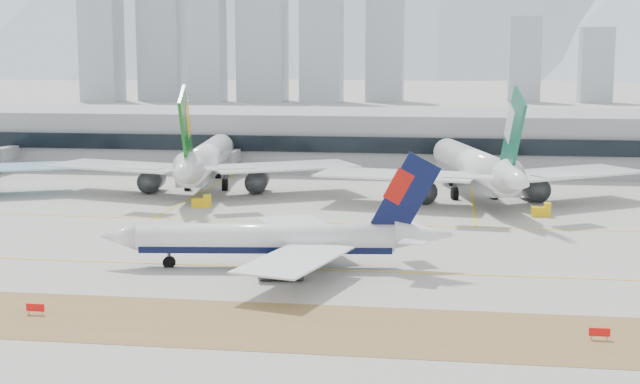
% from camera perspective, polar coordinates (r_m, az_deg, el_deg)
% --- Properties ---
extents(ground, '(3000.00, 3000.00, 0.00)m').
position_cam_1_polar(ground, '(131.00, -0.35, -4.44)').
color(ground, '#A6A39C').
rests_on(ground, ground).
extents(taxiing_airliner, '(50.13, 43.27, 16.85)m').
position_cam_1_polar(taxiing_airliner, '(126.20, -2.66, -3.07)').
color(taxiing_airliner, white).
rests_on(taxiing_airliner, ground).
extents(widebody_eva, '(68.84, 67.86, 24.73)m').
position_cam_1_polar(widebody_eva, '(199.19, -7.37, 1.93)').
color(widebody_eva, white).
rests_on(widebody_eva, ground).
extents(widebody_cathay, '(67.85, 67.58, 24.85)m').
position_cam_1_polar(widebody_cathay, '(187.90, 9.99, 1.48)').
color(widebody_cathay, white).
rests_on(widebody_cathay, ground).
extents(terminal, '(280.00, 43.10, 15.00)m').
position_cam_1_polar(terminal, '(242.72, 3.80, 3.41)').
color(terminal, gray).
rests_on(terminal, ground).
extents(hold_sign_left, '(2.20, 0.15, 1.35)m').
position_cam_1_polar(hold_sign_left, '(109.23, -17.76, -7.07)').
color(hold_sign_left, red).
rests_on(hold_sign_left, ground).
extents(hold_sign_right, '(2.20, 0.15, 1.35)m').
position_cam_1_polar(hold_sign_right, '(99.69, 17.46, -8.57)').
color(hold_sign_right, red).
rests_on(hold_sign_right, ground).
extents(gse_b, '(3.55, 2.00, 2.60)m').
position_cam_1_polar(gse_b, '(178.47, -7.55, -0.64)').
color(gse_b, yellow).
rests_on(gse_b, ground).
extents(gse_c, '(3.55, 2.00, 2.60)m').
position_cam_1_polar(gse_c, '(172.05, 14.00, -1.18)').
color(gse_c, yellow).
rests_on(gse_c, ground).
extents(city_skyline, '(342.00, 49.80, 140.00)m').
position_cam_1_polar(city_skyline, '(593.44, -3.91, 10.61)').
color(city_skyline, '#98A1AD').
rests_on(city_skyline, ground).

